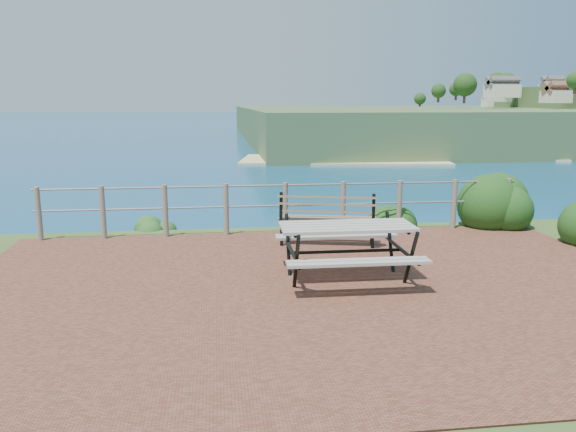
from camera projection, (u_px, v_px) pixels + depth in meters
name	position (u px, v px, depth m)	size (l,w,h in m)	color
ground	(315.00, 289.00, 7.79)	(10.00, 7.00, 0.12)	brown
ocean	(219.00, 108.00, 202.14)	(1200.00, 1200.00, 0.00)	#166585
safety_railing	(285.00, 205.00, 10.93)	(9.40, 0.10, 1.00)	#6B5B4C
picnic_table	(347.00, 246.00, 8.09)	(1.92, 1.66, 0.81)	#9E988E
park_bench	(327.00, 211.00, 10.03)	(1.80, 0.83, 0.98)	brown
shrub_right_edge	(503.00, 228.00, 11.60)	(1.26, 1.26, 1.80)	#173C12
shrub_lip_west	(155.00, 228.00, 11.55)	(0.69, 0.69, 0.40)	#224B1C
shrub_lip_east	(381.00, 225.00, 11.83)	(0.88, 0.88, 0.66)	#173C12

